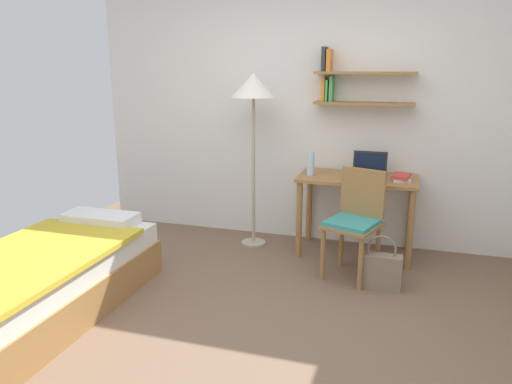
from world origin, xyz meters
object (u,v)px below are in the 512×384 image
object	(u,v)px
bed	(42,283)
book_stack	(401,177)
water_bottle	(311,163)
handbag	(380,270)
desk	(357,191)
desk_chair	(355,218)
standing_lamp	(253,94)
laptop	(369,171)

from	to	relation	value
bed	book_stack	distance (m)	3.03
water_bottle	handbag	xyz separation A→B (m)	(0.71, -0.64, -0.70)
bed	desk	xyz separation A→B (m)	(2.00, 1.85, 0.37)
water_bottle	handbag	size ratio (longest dim) A/B	0.50
bed	desk_chair	distance (m)	2.46
standing_lamp	bed	bearing A→B (deg)	-119.38
standing_lamp	water_bottle	size ratio (longest dim) A/B	7.55
bed	standing_lamp	world-z (taller)	standing_lamp
bed	desk	size ratio (longest dim) A/B	1.77
bed	standing_lamp	distance (m)	2.41
desk	water_bottle	xyz separation A→B (m)	(-0.43, -0.06, 0.25)
handbag	laptop	bearing A→B (deg)	104.11
standing_lamp	book_stack	distance (m)	1.54
book_stack	desk	bearing A→B (deg)	173.50
desk	handbag	distance (m)	0.88
desk_chair	handbag	bearing A→B (deg)	-38.41
desk_chair	water_bottle	world-z (taller)	water_bottle
book_stack	laptop	bearing A→B (deg)	166.35
laptop	book_stack	size ratio (longest dim) A/B	1.31
desk	desk_chair	bearing A→B (deg)	-85.23
laptop	desk	bearing A→B (deg)	-165.09
standing_lamp	water_bottle	distance (m)	0.84
book_stack	handbag	distance (m)	0.91
laptop	handbag	xyz separation A→B (m)	(0.18, -0.72, -0.65)
desk	standing_lamp	xyz separation A→B (m)	(-0.99, -0.05, 0.87)
laptop	book_stack	xyz separation A→B (m)	(0.28, -0.07, -0.03)
desk_chair	handbag	size ratio (longest dim) A/B	2.04
desk	desk_chair	size ratio (longest dim) A/B	1.19
bed	desk_chair	xyz separation A→B (m)	(2.04, 1.34, 0.27)
bed	desk_chair	bearing A→B (deg)	33.17
laptop	standing_lamp	bearing A→B (deg)	-175.98
bed	book_stack	bearing A→B (deg)	37.16
desk_chair	laptop	bearing A→B (deg)	84.32
desk_chair	laptop	distance (m)	0.62
desk_chair	bed	bearing A→B (deg)	-146.83
standing_lamp	laptop	world-z (taller)	standing_lamp
laptop	water_bottle	size ratio (longest dim) A/B	1.41
water_bottle	standing_lamp	bearing A→B (deg)	178.77
book_stack	handbag	xyz separation A→B (m)	(-0.10, -0.66, -0.62)
laptop	handbag	world-z (taller)	laptop
laptop	water_bottle	world-z (taller)	laptop
desk_chair	handbag	world-z (taller)	desk_chair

